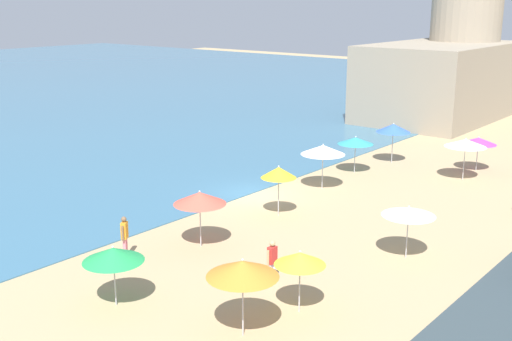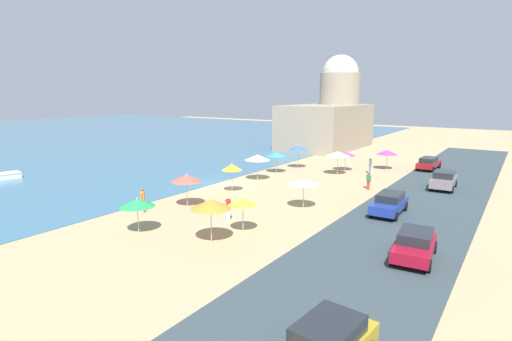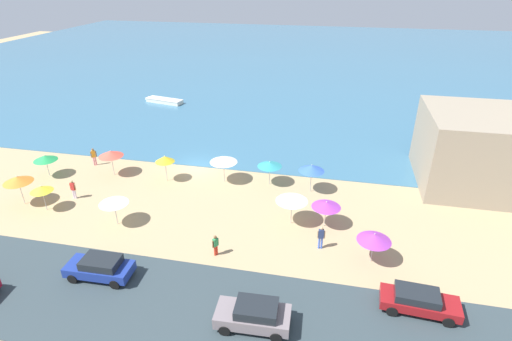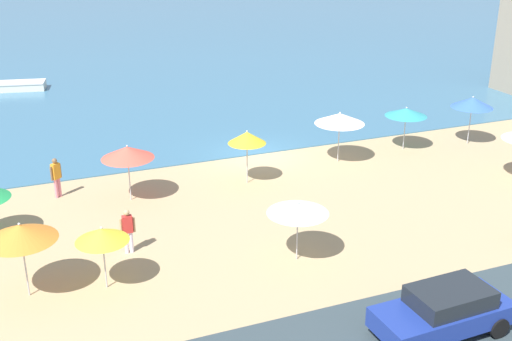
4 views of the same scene
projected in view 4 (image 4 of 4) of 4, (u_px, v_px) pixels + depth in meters
The scene contains 14 objects.
ground_plane at pixel (256, 155), 33.54m from camera, with size 160.00×160.00×0.00m, color tan.
sea at pixel (95, 16), 81.01m from camera, with size 150.00×110.00×0.05m, color #376886.
beach_umbrella_0 at pixel (472, 102), 34.36m from camera, with size 2.22×2.22×2.67m.
beach_umbrella_1 at pixel (127, 152), 27.38m from camera, with size 2.28×2.28×2.55m.
beach_umbrella_3 at pixel (247, 138), 29.20m from camera, with size 1.76×1.76×2.57m.
beach_umbrella_7 at pixel (340, 118), 31.80m from camera, with size 2.50×2.50×2.62m.
beach_umbrella_8 at pixel (298, 208), 22.56m from camera, with size 2.22×2.22×2.28m.
beach_umbrella_9 at pixel (406, 112), 33.65m from camera, with size 2.21×2.21×2.33m.
beach_umbrella_10 at pixel (20, 232), 20.23m from camera, with size 2.32×2.32×2.64m.
beach_umbrella_11 at pixel (102, 235), 20.81m from camera, with size 1.77×1.77×2.26m.
bather_1 at pixel (128, 229), 23.40m from camera, with size 0.57×0.23×1.74m.
bather_3 at pixel (56, 175), 28.10m from camera, with size 0.49×0.38×1.83m.
parked_car_1 at pixel (444, 310), 18.79m from camera, with size 4.23×1.96×1.47m.
skiff_nearshore at pixel (4, 86), 45.70m from camera, with size 6.04×2.70×0.58m.
Camera 4 is at (-11.74, -29.22, 11.56)m, focal length 45.00 mm.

